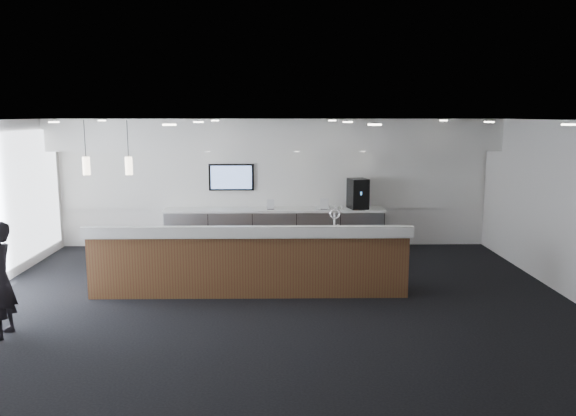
{
  "coord_description": "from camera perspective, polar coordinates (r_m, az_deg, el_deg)",
  "views": [
    {
      "loc": [
        0.04,
        -9.12,
        3.08
      ],
      "look_at": [
        0.26,
        1.3,
        1.35
      ],
      "focal_mm": 35.0,
      "sensor_mm": 36.0,
      "label": 1
    }
  ],
  "objects": [
    {
      "name": "ground",
      "position": [
        9.63,
        -1.43,
        -9.24
      ],
      "size": [
        10.0,
        10.0,
        0.0
      ],
      "primitive_type": "plane",
      "color": "black",
      "rests_on": "ground"
    },
    {
      "name": "back_wall",
      "position": [
        13.22,
        -1.4,
        2.55
      ],
      "size": [
        10.0,
        0.02,
        3.0
      ],
      "primitive_type": "cube",
      "color": "white",
      "rests_on": "ground"
    },
    {
      "name": "cup_1",
      "position": [
        12.92,
        4.96,
        0.11
      ],
      "size": [
        0.14,
        0.14,
        0.09
      ],
      "primitive_type": "imported",
      "rotation": [
        0.0,
        0.0,
        0.65
      ],
      "color": "white",
      "rests_on": "back_credenza"
    },
    {
      "name": "coffee_machine",
      "position": [
        12.99,
        7.11,
        1.45
      ],
      "size": [
        0.49,
        0.57,
        0.69
      ],
      "rotation": [
        0.0,
        0.0,
        0.23
      ],
      "color": "black",
      "rests_on": "back_credenza"
    },
    {
      "name": "service_counter",
      "position": [
        9.86,
        -3.93,
        -5.33
      ],
      "size": [
        5.51,
        0.94,
        1.49
      ],
      "rotation": [
        0.0,
        0.0,
        -0.01
      ],
      "color": "brown",
      "rests_on": "ground"
    },
    {
      "name": "info_sign_left",
      "position": [
        12.81,
        -1.78,
        0.36
      ],
      "size": [
        0.17,
        0.03,
        0.23
      ],
      "primitive_type": "cube",
      "rotation": [
        0.0,
        0.0,
        0.07
      ],
      "color": "silver",
      "rests_on": "back_credenza"
    },
    {
      "name": "alcove_panel",
      "position": [
        13.17,
        -1.4,
        2.97
      ],
      "size": [
        9.8,
        0.06,
        1.4
      ],
      "primitive_type": "cube",
      "color": "white",
      "rests_on": "back_wall"
    },
    {
      "name": "ceiling",
      "position": [
        9.12,
        -1.5,
        8.91
      ],
      "size": [
        10.0,
        8.0,
        0.02
      ],
      "primitive_type": "cube",
      "color": "black",
      "rests_on": "back_wall"
    },
    {
      "name": "cup_4",
      "position": [
        12.88,
        3.1,
        0.1
      ],
      "size": [
        0.14,
        0.14,
        0.09
      ],
      "primitive_type": "imported",
      "rotation": [
        0.0,
        0.0,
        2.58
      ],
      "color": "white",
      "rests_on": "back_credenza"
    },
    {
      "name": "right_wall",
      "position": [
        10.5,
        26.97,
        -0.27
      ],
      "size": [
        0.02,
        8.0,
        3.0
      ],
      "primitive_type": "cube",
      "color": "white",
      "rests_on": "ground"
    },
    {
      "name": "wall_tv",
      "position": [
        13.15,
        -5.77,
        3.13
      ],
      "size": [
        1.05,
        0.08,
        0.62
      ],
      "color": "black",
      "rests_on": "back_wall"
    },
    {
      "name": "pendant_right",
      "position": [
        10.44,
        -18.79,
        4.36
      ],
      "size": [
        0.12,
        0.12,
        0.3
      ],
      "primitive_type": "cylinder",
      "color": "#FDE7C5",
      "rests_on": "ceiling"
    },
    {
      "name": "pendant_left",
      "position": [
        10.25,
        -15.05,
        4.45
      ],
      "size": [
        0.12,
        0.12,
        0.3
      ],
      "primitive_type": "cylinder",
      "color": "#FDE7C5",
      "rests_on": "ceiling"
    },
    {
      "name": "cup_3",
      "position": [
        12.89,
        3.72,
        0.1
      ],
      "size": [
        0.13,
        0.13,
        0.09
      ],
      "primitive_type": "imported",
      "rotation": [
        0.0,
        0.0,
        1.94
      ],
      "color": "white",
      "rests_on": "back_credenza"
    },
    {
      "name": "info_sign_right",
      "position": [
        12.84,
        3.72,
        0.42
      ],
      "size": [
        0.19,
        0.04,
        0.25
      ],
      "primitive_type": "cube",
      "rotation": [
        0.0,
        0.0,
        -0.13
      ],
      "color": "silver",
      "rests_on": "back_credenza"
    },
    {
      "name": "cup_0",
      "position": [
        12.94,
        5.58,
        0.11
      ],
      "size": [
        0.1,
        0.1,
        0.09
      ],
      "primitive_type": "imported",
      "color": "white",
      "rests_on": "back_credenza"
    },
    {
      "name": "cup_2",
      "position": [
        12.9,
        4.34,
        0.11
      ],
      "size": [
        0.12,
        0.12,
        0.09
      ],
      "primitive_type": "imported",
      "rotation": [
        0.0,
        0.0,
        1.29
      ],
      "color": "white",
      "rests_on": "back_credenza"
    },
    {
      "name": "back_credenza",
      "position": [
        13.02,
        -1.38,
        -2.11
      ],
      "size": [
        5.06,
        0.66,
        0.95
      ],
      "color": "#9FA2A8",
      "rests_on": "ground"
    },
    {
      "name": "ceiling_can_lights",
      "position": [
        9.12,
        -1.5,
        8.72
      ],
      "size": [
        7.0,
        5.0,
        0.02
      ],
      "primitive_type": null,
      "color": "silver",
      "rests_on": "ceiling"
    },
    {
      "name": "soffit_bulkhead",
      "position": [
        12.68,
        -1.42,
        7.47
      ],
      "size": [
        10.0,
        0.9,
        0.7
      ],
      "primitive_type": "cube",
      "color": "white",
      "rests_on": "back_wall"
    }
  ]
}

